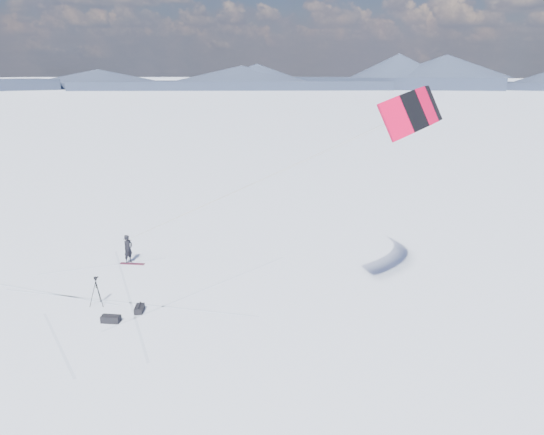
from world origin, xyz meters
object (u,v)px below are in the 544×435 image
Objects in this scene: gear_bag_a at (111,319)px; gear_bag_b at (139,309)px; tripod at (96,287)px; snowkiter at (129,263)px; snowboard at (132,264)px.

gear_bag_b is at bearing 53.08° from gear_bag_a.
gear_bag_a is (1.84, -0.85, -0.75)m from tripod.
gear_bag_b is at bearing -131.69° from snowkiter.
snowkiter is at bearing 144.94° from snowboard.
tripod reaches higher than snowkiter.
tripod reaches higher than gear_bag_b.
tripod is (2.72, -4.72, 0.89)m from snowboard.
snowkiter is 7.45m from gear_bag_a.
snowkiter is 1.83× the size of gear_bag_a.
snowkiter reaches higher than snowboard.
gear_bag_a is at bearing -47.50° from gear_bag_b.
gear_bag_b is (2.12, 0.53, -0.76)m from tripod.
snowboard is 0.99× the size of tripod.
snowboard is at bearing -102.49° from snowkiter.
gear_bag_b is (4.84, -4.19, 0.13)m from snowboard.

